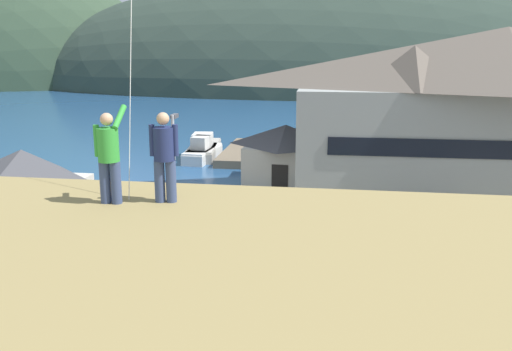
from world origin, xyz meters
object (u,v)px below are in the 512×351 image
(storage_shed_near_lot, at_px, (26,196))
(storage_shed_waterside, at_px, (286,156))
(parked_car_mid_row_near, at_px, (172,240))
(moored_boat_wharfside, at_px, (202,152))
(parked_car_front_row_end, at_px, (288,333))
(parked_car_back_row_left, at_px, (449,319))
(person_companion, at_px, (164,155))
(parked_car_front_row_red, at_px, (329,248))
(harbor_lodge, at_px, (501,110))
(person_kite_flyer, at_px, (109,155))
(moored_boat_outer_mooring, at_px, (285,148))
(parking_light_pole, at_px, (175,167))
(moored_boat_inner_slip, at_px, (204,149))
(wharf_dock, at_px, (243,152))

(storage_shed_near_lot, bearing_deg, storage_shed_waterside, 47.42)
(parked_car_mid_row_near, bearing_deg, moored_boat_wharfside, 100.27)
(moored_boat_wharfside, bearing_deg, parked_car_front_row_end, -71.27)
(parked_car_back_row_left, xyz_separation_m, person_companion, (-7.16, -7.70, 6.96))
(moored_boat_wharfside, bearing_deg, parked_car_front_row_red, -63.07)
(parked_car_front_row_end, relative_size, parked_car_back_row_left, 0.98)
(harbor_lodge, bearing_deg, person_kite_flyer, -117.66)
(moored_boat_outer_mooring, distance_m, parked_car_mid_row_near, 25.48)
(parked_car_front_row_end, bearing_deg, parking_light_pole, 122.28)
(storage_shed_near_lot, relative_size, parked_car_front_row_end, 1.32)
(storage_shed_waterside, bearing_deg, moored_boat_outer_mooring, 95.50)
(moored_boat_inner_slip, bearing_deg, parked_car_front_row_red, -64.05)
(parked_car_back_row_left, xyz_separation_m, parked_car_mid_row_near, (-11.39, 6.04, 0.00))
(harbor_lodge, height_order, parking_light_pole, harbor_lodge)
(harbor_lodge, height_order, moored_boat_inner_slip, harbor_lodge)
(storage_shed_waterside, bearing_deg, parked_car_back_row_left, -69.57)
(wharf_dock, bearing_deg, parked_car_front_row_red, -71.71)
(person_kite_flyer, bearing_deg, parking_light_pole, 103.00)
(parked_car_back_row_left, bearing_deg, parked_car_mid_row_near, 152.07)
(moored_boat_outer_mooring, relative_size, parked_car_back_row_left, 1.93)
(parked_car_front_row_end, bearing_deg, moored_boat_inner_slip, 108.32)
(person_kite_flyer, bearing_deg, wharf_dock, 95.96)
(harbor_lodge, relative_size, wharf_dock, 2.56)
(parking_light_pole, bearing_deg, parked_car_back_row_left, -37.16)
(moored_boat_inner_slip, xyz_separation_m, parked_car_mid_row_near, (4.31, -23.84, 0.34))
(parked_car_mid_row_near, bearing_deg, harbor_lodge, 37.89)
(parked_car_front_row_end, relative_size, parking_light_pole, 0.66)
(moored_boat_wharfside, bearing_deg, parking_light_pole, -80.20)
(moored_boat_wharfside, distance_m, parked_car_back_row_left, 32.26)
(storage_shed_waterside, distance_m, moored_boat_inner_slip, 13.08)
(harbor_lodge, height_order, parked_car_back_row_left, harbor_lodge)
(person_kite_flyer, xyz_separation_m, person_companion, (1.01, 0.23, -0.02))
(parked_car_back_row_left, height_order, person_companion, person_companion)
(storage_shed_waterside, bearing_deg, person_kite_flyer, -91.57)
(harbor_lodge, bearing_deg, parked_car_back_row_left, -107.85)
(storage_shed_near_lot, bearing_deg, person_kite_flyer, -53.59)
(harbor_lodge, xyz_separation_m, moored_boat_inner_slip, (-22.10, 9.99, -5.07))
(parking_light_pole, distance_m, person_kite_flyer, 18.07)
(moored_boat_outer_mooring, height_order, parked_car_back_row_left, moored_boat_outer_mooring)
(storage_shed_waterside, distance_m, parked_car_front_row_red, 14.31)
(storage_shed_near_lot, height_order, person_kite_flyer, person_kite_flyer)
(storage_shed_near_lot, distance_m, parking_light_pole, 7.52)
(parked_car_mid_row_near, distance_m, parking_light_pole, 4.25)
(moored_boat_wharfside, distance_m, parking_light_pole, 19.68)
(parked_car_mid_row_near, relative_size, parked_car_front_row_red, 1.00)
(harbor_lodge, bearing_deg, storage_shed_near_lot, -153.38)
(storage_shed_near_lot, relative_size, moored_boat_outer_mooring, 0.67)
(wharf_dock, height_order, person_kite_flyer, person_kite_flyer)
(storage_shed_near_lot, xyz_separation_m, moored_boat_outer_mooring, (10.70, 24.31, -1.84))
(parked_car_mid_row_near, relative_size, person_kite_flyer, 2.28)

